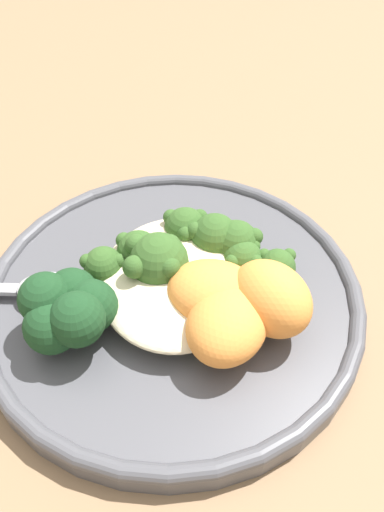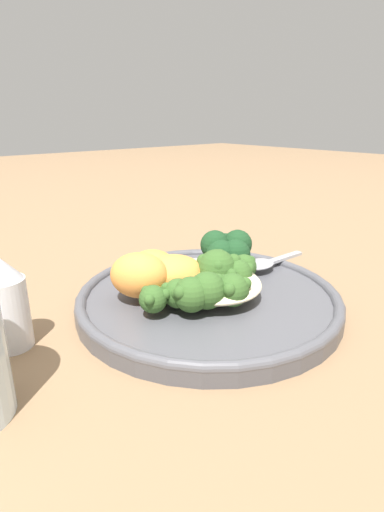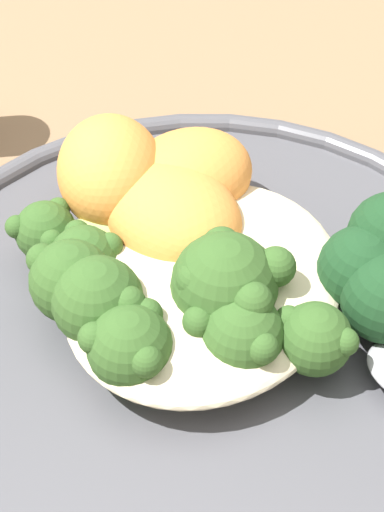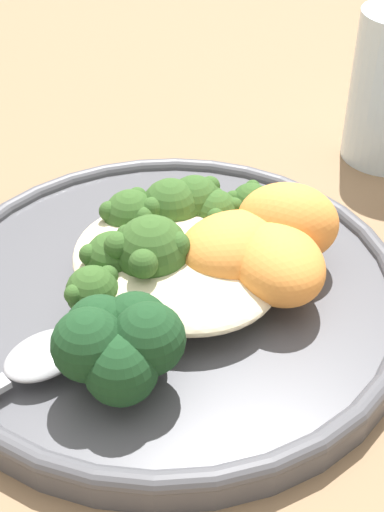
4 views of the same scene
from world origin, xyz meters
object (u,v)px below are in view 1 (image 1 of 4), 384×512
object	(u,v)px
broccoli_stalk_7	(125,281)
sweet_potato_chunk_2	(216,294)
quinoa_mound	(176,278)
sweet_potato_chunk_1	(271,298)
broccoli_stalk_5	(146,263)
broccoli_stalk_0	(249,284)
broccoli_stalk_6	(156,266)
broccoli_stalk_4	(186,246)
plate	(173,294)
broccoli_stalk_1	(227,276)
spoon	(37,288)
sweet_potato_chunk_0	(227,323)
broccoli_stalk_2	(225,260)
broccoli_stalk_3	(211,247)
kale_tuft	(68,309)

from	to	relation	value
broccoli_stalk_7	sweet_potato_chunk_2	xyz separation A→B (m)	(-0.02, -0.06, 0.01)
quinoa_mound	sweet_potato_chunk_1	world-z (taller)	sweet_potato_chunk_1
quinoa_mound	broccoli_stalk_5	world-z (taller)	broccoli_stalk_5
broccoli_stalk_0	broccoli_stalk_6	xyz separation A→B (m)	(0.01, 0.07, 0.01)
broccoli_stalk_6	broccoli_stalk_5	bearing A→B (deg)	10.52
broccoli_stalk_4	broccoli_stalk_7	size ratio (longest dim) A/B	1.22
plate	broccoli_stalk_0	world-z (taller)	broccoli_stalk_0
broccoli_stalk_1	spoon	size ratio (longest dim) A/B	0.83
broccoli_stalk_5	sweet_potato_chunk_0	bearing A→B (deg)	-166.90
broccoli_stalk_2	sweet_potato_chunk_1	world-z (taller)	sweet_potato_chunk_1
broccoli_stalk_0	broccoli_stalk_1	distance (m)	0.02
broccoli_stalk_3	sweet_potato_chunk_0	distance (m)	0.07
plate	broccoli_stalk_7	bearing A→B (deg)	101.62
plate	broccoli_stalk_6	distance (m)	0.03
quinoa_mound	sweet_potato_chunk_2	size ratio (longest dim) A/B	1.90
broccoli_stalk_3	broccoli_stalk_5	distance (m)	0.05
sweet_potato_chunk_0	broccoli_stalk_2	bearing A→B (deg)	-2.28
broccoli_stalk_0	kale_tuft	bearing A→B (deg)	158.86
broccoli_stalk_1	spoon	bearing A→B (deg)	129.40
broccoli_stalk_2	kale_tuft	xyz separation A→B (m)	(-0.05, 0.11, 0.01)
sweet_potato_chunk_2	broccoli_stalk_2	bearing A→B (deg)	-13.31
sweet_potato_chunk_2	broccoli_stalk_7	bearing A→B (deg)	73.75
broccoli_stalk_6	kale_tuft	world-z (taller)	same
sweet_potato_chunk_0	broccoli_stalk_1	bearing A→B (deg)	-3.31
broccoli_stalk_4	sweet_potato_chunk_1	bearing A→B (deg)	-136.98
broccoli_stalk_6	broccoli_stalk_1	bearing A→B (deg)	-120.86
broccoli_stalk_4	sweet_potato_chunk_1	xyz separation A→B (m)	(-0.06, -0.06, 0.01)
broccoli_stalk_0	broccoli_stalk_4	xyz separation A→B (m)	(0.04, 0.05, 0.00)
broccoli_stalk_5	spoon	xyz separation A→B (m)	(-0.02, 0.08, -0.01)
broccoli_stalk_4	broccoli_stalk_5	distance (m)	0.03
broccoli_stalk_5	broccoli_stalk_7	size ratio (longest dim) A/B	0.89
broccoli_stalk_1	kale_tuft	distance (m)	0.11
sweet_potato_chunk_2	plate	bearing A→B (deg)	50.10
broccoli_stalk_7	kale_tuft	world-z (taller)	kale_tuft
broccoli_stalk_1	sweet_potato_chunk_1	distance (m)	0.04
broccoli_stalk_2	sweet_potato_chunk_0	world-z (taller)	sweet_potato_chunk_0
sweet_potato_chunk_0	sweet_potato_chunk_2	size ratio (longest dim) A/B	0.95
broccoli_stalk_3	kale_tuft	size ratio (longest dim) A/B	1.68
sweet_potato_chunk_1	broccoli_stalk_3	bearing A→B (deg)	33.41
quinoa_mound	spoon	size ratio (longest dim) A/B	1.24
quinoa_mound	sweet_potato_chunk_1	size ratio (longest dim) A/B	2.15
sweet_potato_chunk_1	broccoli_stalk_6	bearing A→B (deg)	67.50
sweet_potato_chunk_0	sweet_potato_chunk_2	xyz separation A→B (m)	(0.02, 0.01, -0.00)
broccoli_stalk_7	sweet_potato_chunk_0	xyz separation A→B (m)	(-0.04, -0.07, 0.01)
kale_tuft	broccoli_stalk_4	bearing A→B (deg)	-49.39
broccoli_stalk_5	sweet_potato_chunk_0	xyz separation A→B (m)	(-0.06, -0.06, 0.00)
broccoli_stalk_6	sweet_potato_chunk_0	xyz separation A→B (m)	(-0.05, -0.05, -0.00)
broccoli_stalk_2	broccoli_stalk_7	bearing A→B (deg)	133.50
broccoli_stalk_6	kale_tuft	size ratio (longest dim) A/B	1.39
broccoli_stalk_1	broccoli_stalk_5	world-z (taller)	broccoli_stalk_5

